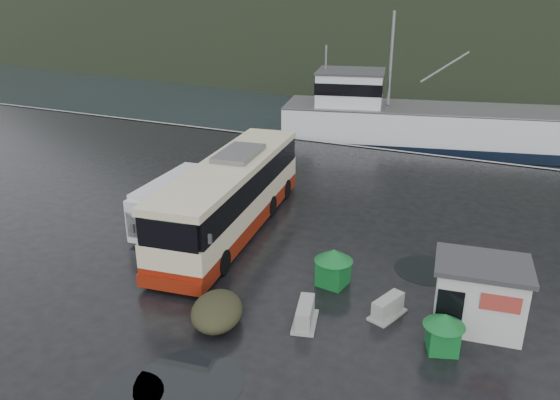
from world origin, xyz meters
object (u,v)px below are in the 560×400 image
at_px(dome_tent, 218,323).
at_px(jersey_barrier_b, 387,316).
at_px(white_van, 178,225).
at_px(jersey_barrier_a, 305,323).
at_px(coach_bus, 233,229).
at_px(fishing_trawler, 425,131).
at_px(waste_bin_left, 333,284).
at_px(ticket_kiosk, 475,325).
at_px(waste_bin_right, 441,350).

distance_m(dome_tent, jersey_barrier_b, 6.01).
height_order(white_van, jersey_barrier_a, white_van).
bearing_deg(coach_bus, fishing_trawler, 70.85).
bearing_deg(waste_bin_left, ticket_kiosk, -6.02).
height_order(white_van, ticket_kiosk, ticket_kiosk).
height_order(waste_bin_left, dome_tent, waste_bin_left).
xyz_separation_m(coach_bus, fishing_trawler, (4.68, 23.27, 0.00)).
xyz_separation_m(jersey_barrier_a, jersey_barrier_b, (2.48, 1.66, 0.00)).
bearing_deg(ticket_kiosk, waste_bin_left, 166.46).
bearing_deg(ticket_kiosk, jersey_barrier_a, -163.69).
bearing_deg(waste_bin_right, dome_tent, -166.65).
bearing_deg(fishing_trawler, coach_bus, -114.43).
bearing_deg(ticket_kiosk, fishing_trawler, 96.89).
relative_size(white_van, waste_bin_right, 4.28).
relative_size(white_van, waste_bin_left, 3.80).
bearing_deg(dome_tent, jersey_barrier_b, 29.14).
bearing_deg(white_van, fishing_trawler, 68.34).
bearing_deg(jersey_barrier_b, white_van, 162.82).
distance_m(dome_tent, jersey_barrier_a, 3.05).
xyz_separation_m(white_van, fishing_trawler, (7.38, 23.99, 0.00)).
xyz_separation_m(waste_bin_right, ticket_kiosk, (0.83, 1.91, 0.00)).
bearing_deg(dome_tent, coach_bus, 115.49).
bearing_deg(jersey_barrier_b, dome_tent, -150.86).
xyz_separation_m(coach_bus, waste_bin_right, (10.74, -5.41, 0.00)).
bearing_deg(ticket_kiosk, coach_bus, 155.62).
relative_size(ticket_kiosk, jersey_barrier_a, 1.96).
distance_m(coach_bus, jersey_barrier_a, 8.53).
bearing_deg(fishing_trawler, jersey_barrier_a, -100.11).
height_order(coach_bus, jersey_barrier_a, coach_bus).
distance_m(waste_bin_right, jersey_barrier_a, 4.58).
relative_size(ticket_kiosk, fishing_trawler, 0.12).
bearing_deg(waste_bin_left, dome_tent, -122.98).
height_order(white_van, fishing_trawler, fishing_trawler).
distance_m(white_van, waste_bin_right, 14.23).
distance_m(coach_bus, dome_tent, 7.92).
distance_m(waste_bin_right, jersey_barrier_b, 2.39).
bearing_deg(waste_bin_left, waste_bin_right, -28.36).
distance_m(waste_bin_left, waste_bin_right, 5.22).
bearing_deg(jersey_barrier_a, jersey_barrier_b, 33.79).
xyz_separation_m(dome_tent, jersey_barrier_a, (2.77, 1.27, 0.00)).
relative_size(dome_tent, jersey_barrier_a, 1.57).
xyz_separation_m(white_van, waste_bin_left, (8.84, -2.22, 0.00)).
height_order(coach_bus, waste_bin_left, coach_bus).
distance_m(coach_bus, ticket_kiosk, 12.08).
bearing_deg(jersey_barrier_b, fishing_trawler, 98.23).
distance_m(waste_bin_right, fishing_trawler, 29.32).
height_order(coach_bus, ticket_kiosk, coach_bus).
relative_size(coach_bus, jersey_barrier_a, 8.16).
xyz_separation_m(white_van, waste_bin_right, (13.43, -4.70, 0.00)).
height_order(dome_tent, fishing_trawler, fishing_trawler).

